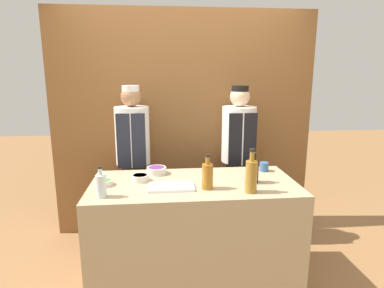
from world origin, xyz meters
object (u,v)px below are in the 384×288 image
at_px(sauce_bowl_green, 104,183).
at_px(bottle_soy, 253,171).
at_px(bottle_amber, 207,175).
at_px(chef_left, 133,161).
at_px(sauce_bowl_brown, 140,178).
at_px(chef_right, 238,158).
at_px(sauce_bowl_purple, 157,170).
at_px(bottle_vinegar, 251,176).
at_px(bottle_clear, 101,185).
at_px(cutting_board, 171,187).
at_px(cup_blue, 264,167).

height_order(sauce_bowl_green, bottle_soy, bottle_soy).
relative_size(bottle_amber, chef_left, 0.16).
distance_m(sauce_bowl_brown, chef_right, 1.17).
bearing_deg(chef_right, bottle_soy, -95.00).
xyz_separation_m(sauce_bowl_green, sauce_bowl_purple, (0.41, 0.26, 0.01)).
bearing_deg(sauce_bowl_purple, chef_left, 116.52).
relative_size(sauce_bowl_brown, bottle_vinegar, 0.42).
distance_m(bottle_amber, chef_right, 1.00).
bearing_deg(bottle_clear, bottle_vinegar, -0.61).
height_order(sauce_bowl_green, sauce_bowl_brown, sauce_bowl_brown).
bearing_deg(chef_left, bottle_amber, -54.81).
bearing_deg(bottle_soy, cutting_board, -174.26).
distance_m(bottle_amber, chef_left, 1.08).
xyz_separation_m(cutting_board, chef_right, (0.72, 0.84, -0.02)).
bearing_deg(sauce_bowl_purple, cutting_board, -72.63).
bearing_deg(sauce_bowl_brown, cup_blue, 8.69).
bearing_deg(chef_right, cutting_board, -130.46).
height_order(bottle_amber, bottle_vinegar, bottle_vinegar).
relative_size(sauce_bowl_brown, cup_blue, 1.72).
xyz_separation_m(cutting_board, bottle_clear, (-0.49, -0.13, 0.08)).
bearing_deg(bottle_vinegar, bottle_amber, 161.25).
height_order(sauce_bowl_brown, sauce_bowl_purple, sauce_bowl_purple).
relative_size(sauce_bowl_brown, cutting_board, 0.40).
bearing_deg(chef_right, cup_blue, -76.51).
height_order(bottle_amber, chef_right, chef_right).
distance_m(sauce_bowl_purple, bottle_clear, 0.63).
xyz_separation_m(cutting_board, bottle_soy, (0.65, 0.07, 0.09)).
xyz_separation_m(chef_left, chef_right, (1.07, 0.00, -0.01)).
bearing_deg(sauce_bowl_green, bottle_amber, -10.62).
bearing_deg(sauce_bowl_brown, bottle_amber, -24.02).
distance_m(bottle_amber, bottle_soy, 0.40).
bearing_deg(bottle_amber, bottle_vinegar, -18.75).
distance_m(sauce_bowl_brown, bottle_amber, 0.57).
relative_size(bottle_soy, chef_right, 0.15).
bearing_deg(sauce_bowl_brown, bottle_soy, -7.97).
distance_m(cutting_board, cup_blue, 0.91).
xyz_separation_m(sauce_bowl_green, bottle_vinegar, (1.10, -0.25, 0.10)).
xyz_separation_m(bottle_soy, chef_right, (0.07, 0.78, -0.11)).
xyz_separation_m(bottle_soy, chef_left, (-1.00, 0.78, -0.10)).
height_order(bottle_vinegar, chef_right, chef_right).
relative_size(bottle_soy, cup_blue, 3.08).
xyz_separation_m(bottle_clear, chef_left, (0.14, 0.97, -0.09)).
bearing_deg(bottle_clear, sauce_bowl_brown, 52.26).
height_order(bottle_soy, chef_right, chef_right).
bearing_deg(cup_blue, sauce_bowl_purple, 179.22).
xyz_separation_m(sauce_bowl_green, cup_blue, (1.36, 0.25, 0.02)).
height_order(bottle_vinegar, chef_left, chef_left).
bearing_deg(cup_blue, cutting_board, -156.91).
xyz_separation_m(bottle_amber, chef_right, (0.45, 0.88, -0.11)).
distance_m(bottle_soy, cup_blue, 0.35).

